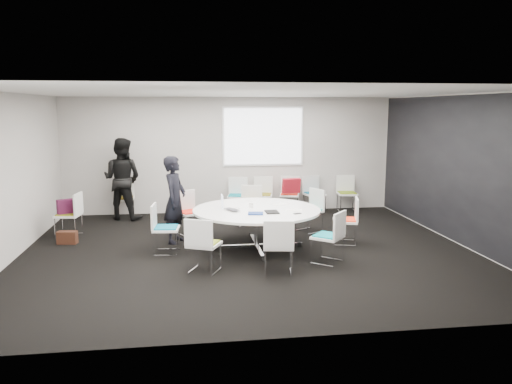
{
  "coord_description": "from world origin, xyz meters",
  "views": [
    {
      "loc": [
        -1.05,
        -8.63,
        2.54
      ],
      "look_at": [
        0.2,
        0.4,
        1.0
      ],
      "focal_mm": 35.0,
      "sensor_mm": 36.0,
      "label": 1
    }
  ],
  "objects": [
    {
      "name": "conference_table",
      "position": [
        0.18,
        0.15,
        0.55
      ],
      "size": [
        2.31,
        2.31,
        0.73
      ],
      "color": "silver",
      "rests_on": "ground"
    },
    {
      "name": "person_back",
      "position": [
        -2.54,
        2.97,
        0.94
      ],
      "size": [
        1.09,
        0.97,
        1.87
      ],
      "primitive_type": "imported",
      "rotation": [
        0.0,
        0.0,
        2.8
      ],
      "color": "black",
      "rests_on": "ground"
    },
    {
      "name": "chair_spare_left",
      "position": [
        -3.4,
        1.46,
        0.28
      ],
      "size": [
        0.51,
        0.52,
        0.88
      ],
      "rotation": [
        0.0,
        0.0,
        1.43
      ],
      "color": "silver",
      "rests_on": "ground"
    },
    {
      "name": "chair_ring_a",
      "position": [
        1.88,
        0.22,
        0.28
      ],
      "size": [
        0.55,
        0.56,
        0.88
      ],
      "rotation": [
        0.0,
        0.0,
        1.31
      ],
      "color": "silver",
      "rests_on": "ground"
    },
    {
      "name": "chair_back_a",
      "position": [
        0.12,
        3.12,
        0.28
      ],
      "size": [
        0.54,
        0.53,
        0.88
      ],
      "rotation": [
        0.0,
        0.0,
        2.95
      ],
      "color": "silver",
      "rests_on": "ground"
    },
    {
      "name": "brown_bag",
      "position": [
        -3.33,
        0.92,
        0.12
      ],
      "size": [
        0.38,
        0.21,
        0.24
      ],
      "primitive_type": "cube",
      "rotation": [
        0.0,
        0.0,
        -0.14
      ],
      "color": "#361B11",
      "rests_on": "ground"
    },
    {
      "name": "chair_ring_b",
      "position": [
        1.43,
        1.22,
        0.28
      ],
      "size": [
        0.61,
        0.61,
        0.88
      ],
      "rotation": [
        0.0,
        0.0,
        2.03
      ],
      "color": "silver",
      "rests_on": "ground"
    },
    {
      "name": "projection_screen",
      "position": [
        0.8,
        3.46,
        1.85
      ],
      "size": [
        1.9,
        0.03,
        1.35
      ],
      "primitive_type": "cube",
      "color": "white",
      "rests_on": "room_shell"
    },
    {
      "name": "notebook_black",
      "position": [
        0.4,
        -0.19,
        0.74
      ],
      "size": [
        0.23,
        0.31,
        0.02
      ],
      "primitive_type": "cube",
      "rotation": [
        0.0,
        0.0,
        0.03
      ],
      "color": "black",
      "rests_on": "conference_table"
    },
    {
      "name": "room_shell",
      "position": [
        0.09,
        0.0,
        1.4
      ],
      "size": [
        8.08,
        7.08,
        2.88
      ],
      "color": "black",
      "rests_on": "ground"
    },
    {
      "name": "phone",
      "position": [
        0.82,
        -0.36,
        0.73
      ],
      "size": [
        0.16,
        0.12,
        0.01
      ],
      "primitive_type": "cube",
      "rotation": [
        0.0,
        0.0,
        0.4
      ],
      "color": "black",
      "rests_on": "conference_table"
    },
    {
      "name": "chair_ring_g",
      "position": [
        0.31,
        -1.33,
        0.28
      ],
      "size": [
        0.52,
        0.51,
        0.88
      ],
      "rotation": [
        0.0,
        0.0,
        6.13
      ],
      "color": "silver",
      "rests_on": "ground"
    },
    {
      "name": "chair_ring_h",
      "position": [
        1.23,
        -0.9,
        0.28
      ],
      "size": [
        0.64,
        0.64,
        0.88
      ],
      "rotation": [
        0.0,
        0.0,
        7.16
      ],
      "color": "silver",
      "rests_on": "ground"
    },
    {
      "name": "papers_front",
      "position": [
        0.82,
        -0.05,
        0.73
      ],
      "size": [
        0.35,
        0.28,
        0.0
      ],
      "primitive_type": "cube",
      "rotation": [
        0.0,
        0.0,
        -0.27
      ],
      "color": "white",
      "rests_on": "conference_table"
    },
    {
      "name": "chair_ring_e",
      "position": [
        -1.46,
        0.04,
        0.28
      ],
      "size": [
        0.49,
        0.5,
        0.88
      ],
      "rotation": [
        0.0,
        0.0,
        4.62
      ],
      "color": "silver",
      "rests_on": "ground"
    },
    {
      "name": "maroon_bag",
      "position": [
        -3.42,
        1.47,
        0.62
      ],
      "size": [
        0.42,
        0.32,
        0.28
      ],
      "primitive_type": "cube",
      "rotation": [
        0.0,
        0.0,
        0.51
      ],
      "color": "#481330",
      "rests_on": "chair_spare_left"
    },
    {
      "name": "laptop_lid",
      "position": [
        -0.44,
        0.31,
        0.86
      ],
      "size": [
        0.02,
        0.3,
        0.22
      ],
      "primitive_type": "cube",
      "rotation": [
        0.0,
        0.0,
        1.59
      ],
      "color": "silver",
      "rests_on": "conference_table"
    },
    {
      "name": "laptop",
      "position": [
        -0.24,
        0.09,
        0.74
      ],
      "size": [
        0.37,
        0.42,
        0.03
      ],
      "primitive_type": "imported",
      "rotation": [
        0.0,
        0.0,
        2.08
      ],
      "color": "#333338",
      "rests_on": "conference_table"
    },
    {
      "name": "chair_ring_c",
      "position": [
        0.27,
        1.83,
        0.28
      ],
      "size": [
        0.58,
        0.57,
        0.88
      ],
      "rotation": [
        0.0,
        0.0,
        2.82
      ],
      "color": "silver",
      "rests_on": "ground"
    },
    {
      "name": "chair_back_b",
      "position": [
        0.74,
        3.17,
        0.28
      ],
      "size": [
        0.55,
        0.54,
        0.88
      ],
      "rotation": [
        0.0,
        0.0,
        2.92
      ],
      "color": "silver",
      "rests_on": "ground"
    },
    {
      "name": "cup",
      "position": [
        0.1,
        0.31,
        0.78
      ],
      "size": [
        0.08,
        0.08,
        0.09
      ],
      "primitive_type": "cylinder",
      "color": "white",
      "rests_on": "conference_table"
    },
    {
      "name": "chair_back_e",
      "position": [
        2.85,
        3.12,
        0.28
      ],
      "size": [
        0.49,
        0.48,
        0.88
      ],
      "rotation": [
        0.0,
        0.0,
        3.06
      ],
      "color": "silver",
      "rests_on": "ground"
    },
    {
      "name": "chair_back_c",
      "position": [
        1.41,
        3.17,
        0.28
      ],
      "size": [
        0.56,
        0.55,
        0.88
      ],
      "rotation": [
        0.0,
        0.0,
        2.88
      ],
      "color": "silver",
      "rests_on": "ground"
    },
    {
      "name": "red_jacket",
      "position": [
        1.4,
        2.94,
        0.7
      ],
      "size": [
        0.46,
        0.22,
        0.36
      ],
      "primitive_type": "cube",
      "rotation": [
        0.17,
        0.0,
        0.14
      ],
      "color": "#A61421",
      "rests_on": "chair_back_c"
    },
    {
      "name": "chair_ring_d",
      "position": [
        -1.03,
        1.34,
        0.28
      ],
      "size": [
        0.62,
        0.61,
        0.88
      ],
      "rotation": [
        0.0,
        0.0,
        3.63
      ],
      "color": "silver",
      "rests_on": "ground"
    },
    {
      "name": "person_main",
      "position": [
        -1.3,
        0.77,
        0.83
      ],
      "size": [
        0.57,
        0.7,
        1.66
      ],
      "primitive_type": "imported",
      "rotation": [
        0.0,
        0.0,
        1.24
      ],
      "color": "black",
      "rests_on": "ground"
    },
    {
      "name": "chair_back_d",
      "position": [
        2.03,
        3.17,
        0.28
      ],
      "size": [
        0.55,
        0.54,
        0.88
      ],
      "rotation": [
        0.0,
        0.0,
        3.37
      ],
      "color": "silver",
      "rests_on": "ground"
    },
    {
      "name": "papers_right",
      "position": [
        0.68,
        0.52,
        0.73
      ],
      "size": [
        0.37,
        0.35,
        0.0
      ],
      "primitive_type": "cube",
      "rotation": [
        0.0,
        0.0,
        0.68
      ],
      "color": "white",
      "rests_on": "conference_table"
    },
    {
      "name": "tablet_folio",
      "position": [
        0.1,
        -0.29,
        0.74
      ],
      "size": [
        0.29,
        0.24,
        0.03
      ],
      "primitive_type": "cube",
      "rotation": [
        0.0,
        0.0,
        -0.17
      ],
      "color": "navy",
      "rests_on": "conference_table"
    },
    {
      "name": "chair_person_back",
      "position": [
        -2.54,
        3.14,
        0.28
      ],
      "size": [
        0.47,
        0.46,
        0.88
      ],
      "rotation": [
        0.0,
        0.0,
        3.17
      ],
      "color": "silver",
      "rests_on": "ground"
    },
    {
      "name": "chair_ring_f",
      "position": [
        -0.83,
        -1.09,
        0.28
      ],
      "size": [
        0.6,
        0.6,
        0.88
      ],
      "rotation": [
        0.0,
        0.0,
        5.86
      ],
      "color": "silver",
      "rests_on": "ground"
    }
  ]
}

